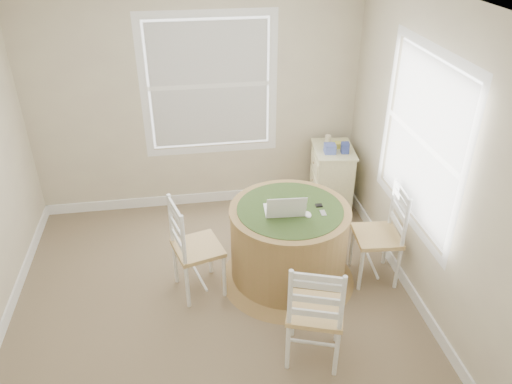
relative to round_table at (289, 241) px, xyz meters
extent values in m
cube|color=#846B54|center=(-0.72, -0.27, -0.44)|extent=(3.60, 3.60, 0.02)
cube|color=beige|center=(-0.72, 1.54, 0.87)|extent=(3.60, 0.02, 2.60)
cube|color=beige|center=(-0.72, -2.08, 0.87)|extent=(3.60, 0.02, 2.60)
cube|color=beige|center=(1.09, -0.27, 0.87)|extent=(0.02, 3.60, 2.60)
cube|color=white|center=(-0.72, 1.52, -0.37)|extent=(3.60, 0.02, 0.12)
cube|color=white|center=(-2.51, -0.27, -0.37)|extent=(0.02, 3.60, 0.12)
cube|color=white|center=(1.07, -0.27, -0.37)|extent=(0.02, 3.60, 0.12)
cylinder|color=olive|center=(0.00, 0.00, 0.00)|extent=(1.07, 1.07, 0.70)
cone|color=olive|center=(0.00, 0.00, -0.39)|extent=(1.27, 1.27, 0.08)
cylinder|color=olive|center=(0.00, 0.00, 0.34)|extent=(1.09, 1.09, 0.03)
cylinder|color=#324D21|center=(0.00, 0.00, 0.35)|extent=(0.95, 0.95, 0.01)
cone|color=#324D21|center=(0.00, 0.00, 0.30)|extent=(1.05, 1.05, 0.10)
cube|color=white|center=(-0.06, -0.02, 0.36)|extent=(0.36, 0.26, 0.02)
cube|color=silver|center=(-0.06, -0.02, 0.37)|extent=(0.29, 0.15, 0.00)
cube|color=black|center=(-0.07, -0.16, 0.48)|extent=(0.34, 0.09, 0.22)
ellipsoid|color=white|center=(0.13, -0.13, 0.37)|extent=(0.07, 0.10, 0.03)
cube|color=#B7BABF|center=(0.27, -0.12, 0.36)|extent=(0.05, 0.09, 0.02)
cube|color=black|center=(0.26, 0.00, 0.36)|extent=(0.06, 0.05, 0.02)
cube|color=beige|center=(0.75, 1.16, -0.05)|extent=(0.46, 0.60, 0.76)
cube|color=beige|center=(0.75, 1.16, 0.34)|extent=(0.50, 0.63, 0.02)
cube|color=beige|center=(0.54, 1.18, -0.28)|extent=(0.06, 0.47, 0.16)
cube|color=beige|center=(0.54, 1.18, -0.04)|extent=(0.06, 0.47, 0.16)
cube|color=beige|center=(0.54, 1.18, 0.18)|extent=(0.06, 0.47, 0.16)
cube|color=#4F60B6|center=(0.67, 1.06, 0.40)|extent=(0.13, 0.13, 0.10)
cube|color=#D6CE4B|center=(0.82, 1.18, 0.38)|extent=(0.16, 0.12, 0.06)
cube|color=navy|center=(0.83, 1.03, 0.41)|extent=(0.09, 0.09, 0.12)
cylinder|color=beige|center=(0.72, 1.32, 0.40)|extent=(0.07, 0.07, 0.09)
camera|label=1|loc=(-0.88, -3.65, 2.74)|focal=35.00mm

